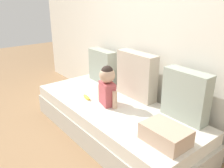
% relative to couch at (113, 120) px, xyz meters
% --- Properties ---
extents(ground_plane, '(12.00, 12.00, 0.00)m').
position_rel_couch_xyz_m(ground_plane, '(0.00, 0.00, -0.20)').
color(ground_plane, '#93704C').
extents(back_wall, '(5.49, 0.10, 2.30)m').
position_rel_couch_xyz_m(back_wall, '(0.00, 0.59, 0.95)').
color(back_wall, silver).
rests_on(back_wall, ground).
extents(couch, '(2.29, 0.92, 0.40)m').
position_rel_couch_xyz_m(couch, '(0.00, 0.00, 0.00)').
color(couch, beige).
rests_on(couch, ground).
extents(throw_pillow_left, '(0.46, 0.16, 0.47)m').
position_rel_couch_xyz_m(throw_pillow_left, '(-0.71, 0.36, 0.44)').
color(throw_pillow_left, '#99A393').
rests_on(throw_pillow_left, couch).
extents(throw_pillow_center, '(0.55, 0.16, 0.57)m').
position_rel_couch_xyz_m(throw_pillow_center, '(0.00, 0.36, 0.49)').
color(throw_pillow_center, '#C1B29E').
rests_on(throw_pillow_center, couch).
extents(throw_pillow_right, '(0.48, 0.16, 0.52)m').
position_rel_couch_xyz_m(throw_pillow_right, '(0.71, 0.36, 0.46)').
color(throw_pillow_right, '#99A393').
rests_on(throw_pillow_right, couch).
extents(toddler, '(0.33, 0.18, 0.47)m').
position_rel_couch_xyz_m(toddler, '(-0.05, -0.05, 0.45)').
color(toddler, '#B24C51').
rests_on(toddler, couch).
extents(banana, '(0.17, 0.07, 0.04)m').
position_rel_couch_xyz_m(banana, '(-0.33, -0.16, 0.22)').
color(banana, yellow).
rests_on(banana, couch).
extents(folded_blanket, '(0.40, 0.28, 0.15)m').
position_rel_couch_xyz_m(folded_blanket, '(0.86, -0.12, 0.28)').
color(folded_blanket, tan).
rests_on(folded_blanket, couch).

